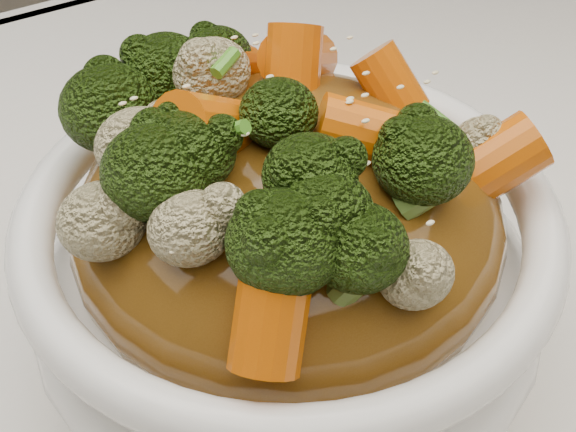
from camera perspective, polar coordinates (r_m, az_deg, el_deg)
tablecloth at (r=0.43m, az=-1.22°, el=-9.83°), size 1.20×0.80×0.04m
bowl at (r=0.38m, az=0.00°, el=-4.06°), size 0.31×0.31×0.09m
sauce_base at (r=0.36m, az=0.00°, el=-0.40°), size 0.25×0.25×0.10m
carrots at (r=0.31m, az=0.00°, el=8.98°), size 0.25×0.25×0.06m
broccoli at (r=0.31m, az=0.00°, el=8.81°), size 0.25×0.25×0.05m
cauliflower at (r=0.31m, az=0.00°, el=8.48°), size 0.25×0.25×0.04m
scallions at (r=0.31m, az=0.00°, el=9.15°), size 0.19×0.19×0.02m
sesame_seeds at (r=0.31m, az=0.00°, el=9.15°), size 0.23×0.23×0.01m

